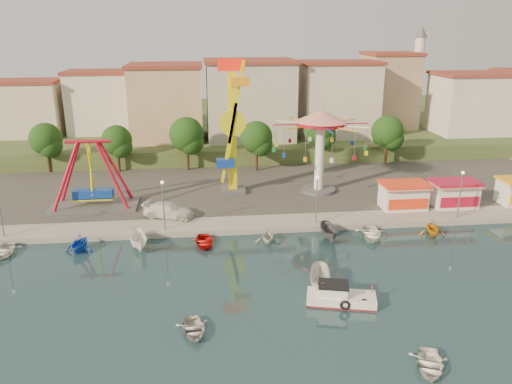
{
  "coord_description": "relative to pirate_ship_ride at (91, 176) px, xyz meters",
  "views": [
    {
      "loc": [
        -3.93,
        -35.85,
        20.46
      ],
      "look_at": [
        1.65,
        14.0,
        4.0
      ],
      "focal_mm": 35.0,
      "sensor_mm": 36.0,
      "label": 1
    }
  ],
  "objects": [
    {
      "name": "tree_5",
      "position": [
        40.62,
        14.62,
        1.31
      ],
      "size": [
        4.83,
        4.83,
        7.54
      ],
      "color": "#382314",
      "rests_on": "quay_deck"
    },
    {
      "name": "skiff",
      "position": [
        22.01,
        -21.05,
        -3.52
      ],
      "size": [
        2.68,
        4.77,
        1.74
      ],
      "primitive_type": "imported",
      "rotation": [
        0.0,
        0.0,
        -0.23
      ],
      "color": "silver",
      "rests_on": "ground"
    },
    {
      "name": "building_6",
      "position": [
        60.77,
        27.85,
        4.78
      ],
      "size": [
        8.23,
        8.98,
        12.36
      ],
      "primitive_type": "cube",
      "color": "silver",
      "rests_on": "hill_terrace"
    },
    {
      "name": "moored_boat_2",
      "position": [
        6.29,
        -11.12,
        -3.58
      ],
      "size": [
        2.53,
        4.49,
        1.64
      ],
      "primitive_type": "imported",
      "rotation": [
        0.0,
        0.0,
        0.24
      ],
      "color": "white",
      "rests_on": "ground"
    },
    {
      "name": "lamp_post_1",
      "position": [
        8.62,
        -7.92,
        -1.29
      ],
      "size": [
        0.14,
        0.14,
        5.0
      ],
      "primitive_type": "cylinder",
      "color": "#59595E",
      "rests_on": "quay_deck"
    },
    {
      "name": "moored_boat_3",
      "position": [
        12.61,
        -11.12,
        -4.01
      ],
      "size": [
        2.78,
        3.79,
        0.76
      ],
      "primitive_type": "imported",
      "rotation": [
        0.0,
        0.0,
        0.04
      ],
      "color": "red",
      "rests_on": "ground"
    },
    {
      "name": "moored_boat_5",
      "position": [
        25.28,
        -11.12,
        -3.62
      ],
      "size": [
        1.6,
        4.02,
        1.54
      ],
      "primitive_type": "imported",
      "rotation": [
        0.0,
        0.0,
        -0.02
      ],
      "color": "#505055",
      "rests_on": "ground"
    },
    {
      "name": "hill_terrace",
      "position": [
        16.62,
        46.08,
        -2.89
      ],
      "size": [
        200.0,
        60.0,
        3.0
      ],
      "primitive_type": "cube",
      "color": "#384C26",
      "rests_on": "ground"
    },
    {
      "name": "pirate_ship_ride",
      "position": [
        0.0,
        0.0,
        0.0
      ],
      "size": [
        10.0,
        5.0,
        8.0
      ],
      "color": "#59595E",
      "rests_on": "quay_deck"
    },
    {
      "name": "van",
      "position": [
        8.85,
        -4.41,
        -2.98
      ],
      "size": [
        6.03,
        3.99,
        1.62
      ],
      "primitive_type": "imported",
      "rotation": [
        0.0,
        0.0,
        1.23
      ],
      "color": "silver",
      "rests_on": "quay_deck"
    },
    {
      "name": "lamp_post_2",
      "position": [
        24.62,
        -7.92,
        -1.29
      ],
      "size": [
        0.14,
        0.14,
        5.0
      ],
      "primitive_type": "cylinder",
      "color": "#59595E",
      "rests_on": "quay_deck"
    },
    {
      "name": "moored_boat_0",
      "position": [
        -6.35,
        -11.12,
        -4.01
      ],
      "size": [
        2.83,
        3.86,
        0.78
      ],
      "primitive_type": "imported",
      "rotation": [
        0.0,
        0.0,
        0.04
      ],
      "color": "silver",
      "rests_on": "ground"
    },
    {
      "name": "building_1",
      "position": [
        -4.71,
        30.46,
        2.92
      ],
      "size": [
        12.33,
        9.01,
        8.63
      ],
      "primitive_type": "cube",
      "color": "silver",
      "rests_on": "hill_terrace"
    },
    {
      "name": "building_2",
      "position": [
        8.43,
        31.04,
        4.22
      ],
      "size": [
        11.95,
        9.28,
        11.23
      ],
      "primitive_type": "cube",
      "color": "tan",
      "rests_on": "hill_terrace"
    },
    {
      "name": "lamp_post_3",
      "position": [
        40.62,
        -7.92,
        -1.29
      ],
      "size": [
        0.14,
        0.14,
        5.0
      ],
      "primitive_type": "cylinder",
      "color": "#59595E",
      "rests_on": "quay_deck"
    },
    {
      "name": "rowboat_a",
      "position": [
        11.7,
        -26.1,
        -4.05
      ],
      "size": [
        2.81,
        3.6,
        0.68
      ],
      "primitive_type": "imported",
      "rotation": [
        0.0,
        0.0,
        0.15
      ],
      "color": "silver",
      "rests_on": "ground"
    },
    {
      "name": "moored_boat_7",
      "position": [
        36.28,
        -11.12,
        -3.61
      ],
      "size": [
        3.17,
        3.48,
        1.57
      ],
      "primitive_type": "imported",
      "rotation": [
        0.0,
        0.0,
        -0.22
      ],
      "color": "orange",
      "rests_on": "ground"
    },
    {
      "name": "booth_mid",
      "position": [
        41.83,
        -4.43,
        -2.23
      ],
      "size": [
        5.4,
        3.78,
        3.08
      ],
      "color": "white",
      "rests_on": "quay_deck"
    },
    {
      "name": "rowboat_b",
      "position": [
        26.5,
        -31.75,
        -4.03
      ],
      "size": [
        3.57,
        4.15,
        0.72
      ],
      "primitive_type": "imported",
      "rotation": [
        0.0,
        0.0,
        -0.36
      ],
      "color": "white",
      "rests_on": "ground"
    },
    {
      "name": "lamp_post_0",
      "position": [
        -7.38,
        -7.92,
        -1.29
      ],
      "size": [
        0.14,
        0.14,
        5.0
      ],
      "primitive_type": "cylinder",
      "color": "#59595E",
      "rests_on": "quay_deck"
    },
    {
      "name": "wave_swinger",
      "position": [
        27.37,
        2.77,
        3.8
      ],
      "size": [
        11.6,
        11.6,
        10.4
      ],
      "color": "#59595E",
      "rests_on": "quay_deck"
    },
    {
      "name": "ground",
      "position": [
        16.62,
        -20.92,
        -4.39
      ],
      "size": [
        200.0,
        200.0,
        0.0
      ],
      "primitive_type": "plane",
      "color": "#132E35",
      "rests_on": "ground"
    },
    {
      "name": "moored_boat_1",
      "position": [
        0.66,
        -11.12,
        -3.57
      ],
      "size": [
        3.31,
        3.64,
        1.66
      ],
      "primitive_type": "imported",
      "rotation": [
        0.0,
        0.0,
        -0.21
      ],
      "color": "blue",
      "rests_on": "ground"
    },
    {
      "name": "tree_1",
      "position": [
        0.62,
        15.32,
        0.81
      ],
      "size": [
        4.35,
        4.35,
        6.8
      ],
      "color": "#382314",
      "rests_on": "quay_deck"
    },
    {
      "name": "building_4",
      "position": [
        35.69,
        31.28,
        3.22
      ],
      "size": [
        10.75,
        9.23,
        9.24
      ],
      "primitive_type": "cube",
      "color": "beige",
      "rests_on": "hill_terrace"
    },
    {
      "name": "tree_4",
      "position": [
        30.62,
        16.43,
        1.35
      ],
      "size": [
        4.86,
        4.86,
        7.6
      ],
      "color": "#382314",
      "rests_on": "quay_deck"
    },
    {
      "name": "quay_deck",
      "position": [
        16.62,
        41.08,
        -4.09
      ],
      "size": [
        200.0,
        100.0,
        0.6
      ],
      "primitive_type": "cube",
      "color": "#9E998E",
      "rests_on": "ground"
    },
    {
      "name": "tree_3",
      "position": [
        20.62,
        13.44,
        1.16
      ],
      "size": [
        4.68,
        4.68,
        7.32
      ],
      "color": "#382314",
      "rests_on": "quay_deck"
    },
    {
      "name": "asphalt_pad",
      "position": [
        16.62,
        9.08,
        -3.79
      ],
      "size": [
        90.0,
        28.0,
        0.01
      ],
      "primitive_type": "cube",
      "color": "#4C4944",
      "rests_on": "quay_deck"
    },
    {
      "name": "tree_2",
      "position": [
        10.62,
        14.89,
        1.52
      ],
      "size": [
        5.02,
        5.02,
        7.85
      ],
      "color": "#382314",
      "rests_on": "quay_deck"
    },
    {
      "name": "minaret",
      "position": [
        52.62,
        33.08,
        8.15
      ],
      "size": [
        2.8,
        2.8,
        18.0
      ],
      "color": "silver",
      "rests_on": "hill_terrace"
    },
    {
      "name": "cabin_motorboat",
      "position": [
        22.99,
        -23.36,
        -3.89
      ],
      "size": [
        5.65,
        3.26,
        1.87
      ],
      "rotation": [
        0.0,
        0.0,
        -0.25
      ],
      "color": "white",
      "rests_on": "ground"
    },
    {
      "name": "kamikaze_tower",
      "position": [
        16.62,
        3.6,
        4.21
      ],
      "size": [
        3.64,
        3.1,
        16.5
      ],
      "color": "#59595E",
      "rests_on": "quay_deck"
    },
    {
      "name": "booth_left",
      "position": [
        35.7,
        -4.43,
        -2.23
      ],
      "size": [
        5.4,
        3.78,
        3.08
      ],
      "color": "white",
      "rests_on": "quay_deck"
    },
    {
      "name": "moored_boat_4",
      "position": [
        18.99,
        -11.12,
        -3.65
      ],
      "size": [
        2.74,
        3.09,
        1.49
      ],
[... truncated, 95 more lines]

